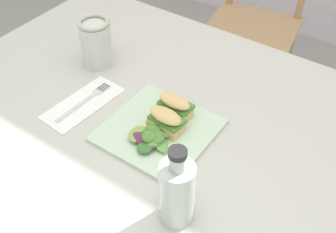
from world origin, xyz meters
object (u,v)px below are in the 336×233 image
sandwich_half_back (175,105)px  plate_lunch (159,130)px  fork_on_napkin (88,99)px  bottle_cold_brew (177,195)px  chair_wooden_far (254,24)px  sandwich_half_front (166,120)px  dining_table (130,153)px  mason_jar_iced_tea (96,44)px

sandwich_half_back → plate_lunch: bearing=-91.8°
fork_on_napkin → bottle_cold_brew: (0.39, -0.16, 0.07)m
chair_wooden_far → bottle_cold_brew: bottle_cold_brew is taller
sandwich_half_front → bottle_cold_brew: size_ratio=0.47×
plate_lunch → chair_wooden_far: bearing=101.6°
plate_lunch → fork_on_napkin: (-0.22, -0.01, 0.00)m
plate_lunch → bottle_cold_brew: bearing=-46.0°
sandwich_half_front → sandwich_half_back: same height
dining_table → sandwich_half_back: bearing=41.1°
chair_wooden_far → sandwich_half_front: (0.23, -1.05, 0.33)m
fork_on_napkin → bottle_cold_brew: size_ratio=0.95×
chair_wooden_far → sandwich_half_front: 1.13m
plate_lunch → sandwich_half_front: sandwich_half_front is taller
dining_table → fork_on_napkin: (-0.13, 0.00, 0.13)m
mason_jar_iced_tea → sandwich_half_front: bearing=-20.5°
chair_wooden_far → fork_on_napkin: chair_wooden_far is taller
bottle_cold_brew → mason_jar_iced_tea: bottle_cold_brew is taller
chair_wooden_far → bottle_cold_brew: 1.34m
fork_on_napkin → mason_jar_iced_tea: bearing=121.8°
bottle_cold_brew → mason_jar_iced_tea: bearing=147.4°
dining_table → mason_jar_iced_tea: mason_jar_iced_tea is taller
sandwich_half_back → bottle_cold_brew: (0.17, -0.24, 0.03)m
mason_jar_iced_tea → chair_wooden_far: bearing=84.3°
sandwich_half_front → mason_jar_iced_tea: bearing=159.5°
plate_lunch → bottle_cold_brew: bottle_cold_brew is taller
sandwich_half_front → mason_jar_iced_tea: mason_jar_iced_tea is taller
sandwich_half_front → fork_on_napkin: 0.24m
sandwich_half_front → fork_on_napkin: size_ratio=0.49×
chair_wooden_far → mason_jar_iced_tea: 1.00m
dining_table → chair_wooden_far: (-0.13, 1.07, -0.17)m
plate_lunch → mason_jar_iced_tea: 0.34m
fork_on_napkin → mason_jar_iced_tea: mason_jar_iced_tea is taller
bottle_cold_brew → dining_table: bearing=148.0°
chair_wooden_far → sandwich_half_front: size_ratio=9.52×
dining_table → sandwich_half_back: (0.09, 0.08, 0.16)m
dining_table → plate_lunch: 0.15m
sandwich_half_front → sandwich_half_back: bearing=102.2°
plate_lunch → dining_table: bearing=-171.6°
dining_table → sandwich_half_back: 0.20m
mason_jar_iced_tea → plate_lunch: bearing=-23.1°
chair_wooden_far → bottle_cold_brew: size_ratio=4.46×
bottle_cold_brew → sandwich_half_front: bearing=129.8°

